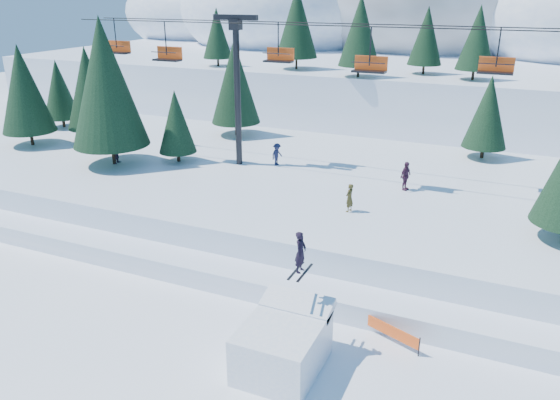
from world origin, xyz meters
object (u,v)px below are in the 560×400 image
at_px(banner_far, 479,324).
at_px(jump_kicker, 284,343).
at_px(banner_near, 391,331).
at_px(chairlift, 375,76).

bearing_deg(banner_far, jump_kicker, -142.26).
height_order(banner_near, banner_far, same).
xyz_separation_m(banner_near, banner_far, (3.42, 2.06, 0.00)).
bearing_deg(chairlift, jump_kicker, -86.23).
height_order(jump_kicker, chairlift, chairlift).
distance_m(banner_near, banner_far, 4.00).
xyz_separation_m(chairlift, banner_far, (8.13, -11.41, -8.78)).
height_order(chairlift, banner_near, chairlift).
bearing_deg(jump_kicker, chairlift, 93.77).
bearing_deg(banner_near, chairlift, 109.25).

